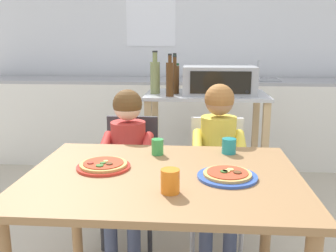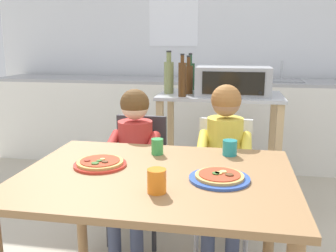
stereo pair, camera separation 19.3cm
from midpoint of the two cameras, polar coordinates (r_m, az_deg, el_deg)
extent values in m
plane|color=#B7AD99|center=(2.99, 4.76, -13.19)|extent=(11.15, 11.15, 0.00)
cube|color=silver|center=(4.41, 7.38, 13.30)|extent=(5.10, 0.12, 2.70)
cube|color=white|center=(4.40, 2.19, 17.31)|extent=(0.56, 0.01, 0.80)
cube|color=silver|center=(4.10, 6.70, 0.51)|extent=(4.59, 0.60, 0.88)
cube|color=#9E9EA3|center=(4.03, 6.87, 6.82)|extent=(4.59, 0.60, 0.03)
cube|color=gray|center=(4.06, 18.34, 6.49)|extent=(0.40, 0.33, 0.02)
cylinder|color=#B7BABF|center=(4.17, 18.22, 8.07)|extent=(0.02, 0.02, 0.20)
cube|color=#B7BABF|center=(2.96, 9.84, 4.58)|extent=(0.95, 0.56, 0.02)
cube|color=tan|center=(3.10, 9.43, -6.04)|extent=(0.87, 0.51, 0.02)
cube|color=tan|center=(2.87, 0.70, -4.81)|extent=(0.05, 0.05, 0.88)
cube|color=tan|center=(2.86, 18.19, -5.52)|extent=(0.05, 0.05, 0.88)
cube|color=tan|center=(3.32, 2.08, -2.33)|extent=(0.05, 0.05, 0.88)
cube|color=tan|center=(3.31, 17.12, -2.94)|extent=(0.05, 0.05, 0.88)
cube|color=#999BA0|center=(2.92, 11.82, 6.77)|extent=(0.55, 0.35, 0.22)
cube|color=black|center=(2.75, 11.90, 6.39)|extent=(0.44, 0.01, 0.16)
cylinder|color=black|center=(2.76, 15.85, 4.85)|extent=(0.02, 0.01, 0.02)
cylinder|color=#4C2D14|center=(2.78, 4.18, 7.05)|extent=(0.06, 0.06, 0.25)
cylinder|color=#4C2D14|center=(2.77, 4.24, 10.17)|extent=(0.03, 0.03, 0.05)
cylinder|color=black|center=(2.76, 4.25, 10.84)|extent=(0.03, 0.03, 0.01)
cylinder|color=#1E4723|center=(3.17, 5.16, 7.51)|extent=(0.07, 0.07, 0.22)
cylinder|color=#1E4723|center=(3.15, 5.22, 10.16)|extent=(0.03, 0.03, 0.07)
cylinder|color=black|center=(3.15, 5.23, 10.90)|extent=(0.03, 0.03, 0.01)
cylinder|color=#4C2D14|center=(2.94, 5.02, 7.03)|extent=(0.07, 0.07, 0.22)
cylinder|color=#4C2D14|center=(2.93, 5.08, 9.79)|extent=(0.03, 0.03, 0.07)
cylinder|color=black|center=(2.92, 5.09, 10.56)|extent=(0.03, 0.03, 0.01)
cylinder|color=olive|center=(2.94, 2.02, 7.36)|extent=(0.08, 0.08, 0.25)
cylinder|color=olive|center=(2.93, 2.04, 10.47)|extent=(0.04, 0.04, 0.07)
cylinder|color=black|center=(2.93, 2.05, 11.30)|extent=(0.04, 0.04, 0.01)
cube|color=olive|center=(1.69, 1.46, -7.76)|extent=(1.22, 0.92, 0.03)
cylinder|color=olive|center=(2.32, -10.87, -11.81)|extent=(0.06, 0.06, 0.70)
cylinder|color=olive|center=(2.21, 17.83, -13.63)|extent=(0.06, 0.06, 0.70)
cube|color=#333338|center=(2.47, -2.64, -7.84)|extent=(0.36, 0.36, 0.04)
cube|color=#333338|center=(2.56, -1.89, -2.61)|extent=(0.34, 0.03, 0.38)
cylinder|color=#333338|center=(2.40, 0.20, -14.26)|extent=(0.03, 0.03, 0.42)
cylinder|color=#333338|center=(2.46, -6.89, -13.59)|extent=(0.03, 0.03, 0.42)
cylinder|color=#333338|center=(2.66, 1.35, -11.35)|extent=(0.03, 0.03, 0.42)
cylinder|color=#333338|center=(2.72, -5.01, -10.84)|extent=(0.03, 0.03, 0.42)
cube|color=silver|center=(2.42, 10.73, -8.56)|extent=(0.36, 0.36, 0.04)
cube|color=silver|center=(2.51, 10.90, -3.18)|extent=(0.34, 0.03, 0.38)
cylinder|color=silver|center=(2.38, 14.25, -14.95)|extent=(0.03, 0.03, 0.42)
cylinder|color=silver|center=(2.37, 6.77, -14.68)|extent=(0.03, 0.03, 0.42)
cylinder|color=silver|center=(2.65, 13.84, -11.93)|extent=(0.03, 0.03, 0.42)
cylinder|color=silver|center=(2.64, 7.20, -11.68)|extent=(0.03, 0.03, 0.42)
cube|color=#424C6B|center=(2.31, -1.72, -8.24)|extent=(0.10, 0.30, 0.10)
cylinder|color=#424C6B|center=(2.30, -2.38, -14.99)|extent=(0.08, 0.08, 0.44)
cube|color=#424C6B|center=(2.35, -5.10, -7.99)|extent=(0.10, 0.30, 0.10)
cylinder|color=#424C6B|center=(2.33, -5.85, -14.63)|extent=(0.08, 0.08, 0.44)
cylinder|color=#BC332D|center=(2.28, -0.07, -3.24)|extent=(0.06, 0.26, 0.15)
cylinder|color=#BC332D|center=(2.33, -6.37, -2.90)|extent=(0.06, 0.26, 0.15)
cylinder|color=#BC332D|center=(2.40, -2.69, -3.19)|extent=(0.22, 0.22, 0.34)
sphere|color=beige|center=(2.34, -2.76, 3.06)|extent=(0.18, 0.18, 0.18)
sphere|color=brown|center=(2.34, -2.76, 3.44)|extent=(0.18, 0.18, 0.18)
cube|color=#424C6B|center=(2.27, 12.57, -8.97)|extent=(0.10, 0.30, 0.10)
cylinder|color=#424C6B|center=(2.26, 12.38, -15.87)|extent=(0.08, 0.08, 0.44)
cube|color=#424C6B|center=(2.27, 9.00, -8.84)|extent=(0.10, 0.30, 0.10)
cylinder|color=#424C6B|center=(2.25, 8.68, -15.74)|extent=(0.08, 0.08, 0.44)
cylinder|color=yellow|center=(2.24, 14.35, -3.24)|extent=(0.06, 0.26, 0.15)
cylinder|color=yellow|center=(2.24, 7.69, -2.98)|extent=(0.06, 0.26, 0.15)
cylinder|color=yellow|center=(2.34, 10.97, -3.34)|extent=(0.22, 0.22, 0.38)
sphere|color=#A37556|center=(2.28, 11.28, 3.57)|extent=(0.17, 0.17, 0.17)
sphere|color=#9E6633|center=(2.28, 11.29, 3.96)|extent=(0.18, 0.18, 0.18)
cylinder|color=red|center=(1.79, -7.30, -5.92)|extent=(0.25, 0.25, 0.01)
cylinder|color=tan|center=(1.79, -7.31, -5.56)|extent=(0.22, 0.22, 0.01)
cylinder|color=#B23D23|center=(1.79, -7.31, -5.31)|extent=(0.19, 0.19, 0.00)
cylinder|color=#386628|center=(1.74, -7.97, -5.70)|extent=(0.03, 0.03, 0.01)
cylinder|color=#DBC666|center=(1.79, -6.95, -5.10)|extent=(0.02, 0.02, 0.01)
cylinder|color=maroon|center=(1.78, -9.23, -5.26)|extent=(0.03, 0.03, 0.01)
cylinder|color=#563319|center=(1.75, -6.50, -5.50)|extent=(0.03, 0.03, 0.01)
cylinder|color=#386628|center=(1.77, -7.42, -5.35)|extent=(0.03, 0.03, 0.01)
cylinder|color=#3356B7|center=(1.64, 11.25, -7.95)|extent=(0.26, 0.26, 0.01)
cylinder|color=tan|center=(1.63, 11.27, -7.56)|extent=(0.21, 0.21, 0.01)
cylinder|color=#B23D23|center=(1.63, 11.28, -7.29)|extent=(0.18, 0.18, 0.00)
cylinder|color=#DBC666|center=(1.63, 11.12, -7.13)|extent=(0.03, 0.03, 0.01)
cylinder|color=#563319|center=(1.62, 12.77, -7.33)|extent=(0.04, 0.04, 0.01)
cylinder|color=#386628|center=(1.62, 10.75, -7.18)|extent=(0.03, 0.03, 0.01)
cylinder|color=#DBC666|center=(1.65, 11.77, -6.91)|extent=(0.03, 0.03, 0.01)
cylinder|color=green|center=(1.94, 1.19, -3.20)|extent=(0.06, 0.06, 0.08)
cylinder|color=orange|center=(1.47, 2.06, -8.45)|extent=(0.08, 0.08, 0.10)
cylinder|color=teal|center=(1.97, 12.20, -3.31)|extent=(0.07, 0.07, 0.08)
camera|label=1|loc=(0.10, -87.14, 0.66)|focal=39.92mm
camera|label=2|loc=(0.10, 92.86, -0.66)|focal=39.92mm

